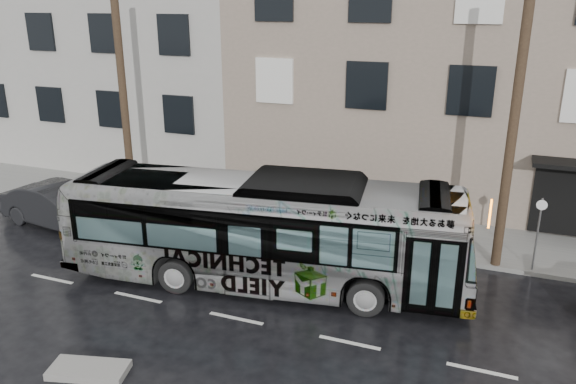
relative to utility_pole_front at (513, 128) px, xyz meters
name	(u,v)px	position (x,y,z in m)	size (l,w,h in m)	color
ground	(272,279)	(-6.50, -3.30, -4.65)	(120.00, 120.00, 0.00)	black
sidewalk	(320,222)	(-6.50, 1.60, -4.58)	(90.00, 3.60, 0.15)	gray
building_taupe	(481,65)	(-1.50, 9.40, 0.85)	(20.00, 12.00, 11.00)	gray
building_grey	(85,6)	(-24.50, 10.90, 3.35)	(26.00, 15.00, 16.00)	#A6A39D
utility_pole_front	(513,128)	(0.00, 0.00, 0.00)	(0.30, 0.30, 9.00)	#423221
utility_pole_rear	(124,100)	(-14.00, 0.00, 0.00)	(0.30, 0.30, 9.00)	#423221
sign_post	(537,235)	(1.10, 0.00, -3.30)	(0.06, 0.06, 2.40)	slate
bus	(264,230)	(-6.63, -3.54, -2.94)	(2.87, 12.25, 3.41)	#B2B2B2
dark_sedan	(60,206)	(-15.79, -2.14, -3.84)	(1.71, 4.91, 1.62)	black
slush_pile	(89,370)	(-8.65, -9.19, -4.56)	(1.80, 0.80, 0.18)	#9C9A94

